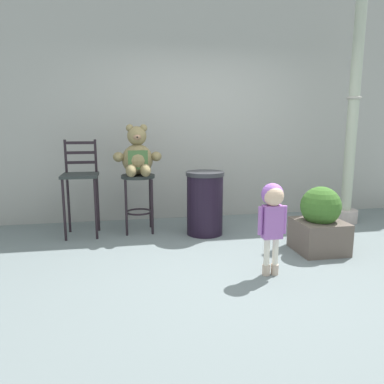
{
  "coord_description": "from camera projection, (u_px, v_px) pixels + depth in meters",
  "views": [
    {
      "loc": [
        -1.05,
        -3.24,
        1.36
      ],
      "look_at": [
        -0.32,
        0.66,
        0.63
      ],
      "focal_mm": 33.9,
      "sensor_mm": 36.0,
      "label": 1
    }
  ],
  "objects": [
    {
      "name": "bar_chair_empty",
      "position": [
        81.0,
        180.0,
        4.47
      ],
      "size": [
        0.43,
        0.43,
        1.19
      ],
      "color": "#242A2A",
      "rests_on": "ground_plane"
    },
    {
      "name": "teddy_bear",
      "position": [
        138.0,
        157.0,
        4.54
      ],
      "size": [
        0.61,
        0.54,
        0.63
      ],
      "color": "olive",
      "rests_on": "bar_stool_with_teddy"
    },
    {
      "name": "planter_with_shrub",
      "position": [
        320.0,
        222.0,
        3.93
      ],
      "size": [
        0.5,
        0.5,
        0.72
      ],
      "color": "brown",
      "rests_on": "ground_plane"
    },
    {
      "name": "child_walking",
      "position": [
        272.0,
        209.0,
        3.26
      ],
      "size": [
        0.27,
        0.22,
        0.86
      ],
      "rotation": [
        0.0,
        0.0,
        2.59
      ],
      "color": "#C1A997",
      "rests_on": "ground_plane"
    },
    {
      "name": "trash_bin",
      "position": [
        205.0,
        203.0,
        4.57
      ],
      "size": [
        0.48,
        0.48,
        0.8
      ],
      "color": "black",
      "rests_on": "ground_plane"
    },
    {
      "name": "building_wall",
      "position": [
        195.0,
        106.0,
        5.35
      ],
      "size": [
        7.93,
        0.3,
        3.28
      ],
      "primitive_type": "cube",
      "color": "#9A9994",
      "rests_on": "ground_plane"
    },
    {
      "name": "lamppost",
      "position": [
        351.0,
        138.0,
        4.98
      ],
      "size": [
        0.34,
        0.34,
        3.0
      ],
      "color": "#B7A6A3",
      "rests_on": "ground_plane"
    },
    {
      "name": "ground_plane",
      "position": [
        236.0,
        266.0,
        3.57
      ],
      "size": [
        24.0,
        24.0,
        0.0
      ],
      "primitive_type": "plane",
      "color": "slate"
    },
    {
      "name": "bar_stool_with_teddy",
      "position": [
        138.0,
        190.0,
        4.65
      ],
      "size": [
        0.43,
        0.43,
        0.74
      ],
      "color": "#242A2A",
      "rests_on": "ground_plane"
    }
  ]
}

